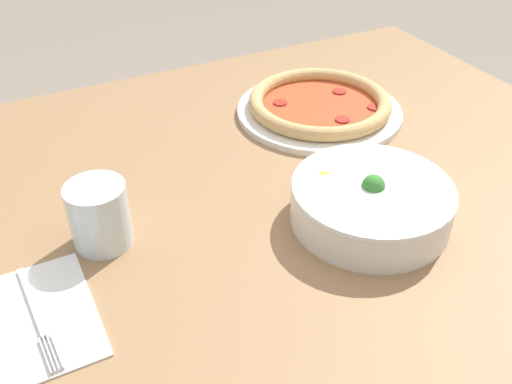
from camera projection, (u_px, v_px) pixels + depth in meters
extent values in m
cube|color=#99724C|center=(260.00, 191.00, 0.89)|extent=(1.23, 0.93, 0.03)
cylinder|color=olive|center=(369.00, 177.00, 1.60)|extent=(0.06, 0.06, 0.74)
cylinder|color=white|center=(319.00, 111.00, 1.06)|extent=(0.31, 0.31, 0.01)
torus|color=tan|center=(320.00, 102.00, 1.05)|extent=(0.26, 0.26, 0.03)
cylinder|color=#B74723|center=(319.00, 107.00, 1.06)|extent=(0.23, 0.23, 0.01)
cylinder|color=maroon|center=(375.00, 107.00, 1.04)|extent=(0.03, 0.03, 0.00)
cylinder|color=maroon|center=(282.00, 125.00, 0.99)|extent=(0.03, 0.03, 0.00)
cylinder|color=maroon|center=(342.00, 120.00, 1.01)|extent=(0.03, 0.03, 0.00)
cylinder|color=maroon|center=(280.00, 103.00, 1.06)|extent=(0.03, 0.03, 0.00)
cylinder|color=maroon|center=(343.00, 129.00, 0.98)|extent=(0.03, 0.03, 0.00)
cylinder|color=maroon|center=(340.00, 91.00, 1.10)|extent=(0.03, 0.03, 0.00)
cylinder|color=white|center=(371.00, 203.00, 0.79)|extent=(0.22, 0.22, 0.06)
torus|color=white|center=(373.00, 189.00, 0.78)|extent=(0.23, 0.23, 0.01)
ellipsoid|color=#998466|center=(425.00, 187.00, 0.79)|extent=(0.03, 0.03, 0.02)
ellipsoid|color=#998466|center=(416.00, 181.00, 0.81)|extent=(0.04, 0.03, 0.02)
ellipsoid|color=tan|center=(344.00, 204.00, 0.76)|extent=(0.04, 0.04, 0.02)
ellipsoid|color=#998466|center=(373.00, 234.00, 0.72)|extent=(0.04, 0.04, 0.02)
ellipsoid|color=tan|center=(425.00, 219.00, 0.74)|extent=(0.04, 0.04, 0.02)
sphere|color=#388433|center=(373.00, 186.00, 0.78)|extent=(0.03, 0.03, 0.03)
ellipsoid|color=yellow|center=(324.00, 178.00, 0.81)|extent=(0.04, 0.02, 0.02)
cube|color=white|center=(13.00, 327.00, 0.65)|extent=(0.18, 0.18, 0.00)
cube|color=silver|center=(32.00, 301.00, 0.68)|extent=(0.02, 0.12, 0.00)
cube|color=silver|center=(45.00, 356.00, 0.61)|extent=(0.01, 0.05, 0.00)
cube|color=silver|center=(49.00, 354.00, 0.61)|extent=(0.01, 0.05, 0.00)
cube|color=silver|center=(53.00, 353.00, 0.62)|extent=(0.01, 0.05, 0.00)
cube|color=silver|center=(57.00, 351.00, 0.62)|extent=(0.01, 0.05, 0.00)
cylinder|color=silver|center=(99.00, 215.00, 0.75)|extent=(0.08, 0.08, 0.09)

